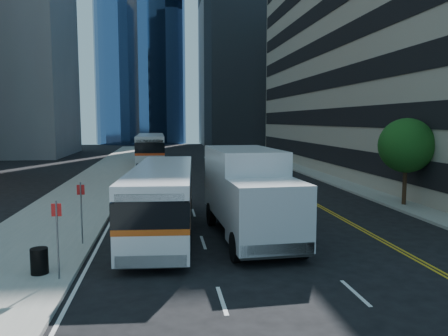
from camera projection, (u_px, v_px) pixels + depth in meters
name	position (u px, v px, depth m)	size (l,w,h in m)	color
ground	(298.00, 253.00, 16.83)	(160.00, 160.00, 0.00)	black
sidewalk_west	(105.00, 176.00, 40.03)	(5.00, 90.00, 0.15)	gray
sidewalk_east	(309.00, 172.00, 42.67)	(2.00, 90.00, 0.15)	gray
midrise_west	(1.00, 33.00, 62.36)	(18.00, 18.00, 35.00)	gray
street_tree	(406.00, 146.00, 25.54)	(3.20, 3.20, 5.10)	#332114
bus_front	(163.00, 197.00, 19.78)	(3.32, 11.84, 3.02)	silver
bus_rear	(151.00, 149.00, 50.00)	(3.17, 13.60, 3.50)	silver
box_truck	(249.00, 192.00, 18.87)	(3.17, 8.14, 3.84)	silver
trash_can	(39.00, 261.00, 14.14)	(0.56, 0.56, 0.84)	black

